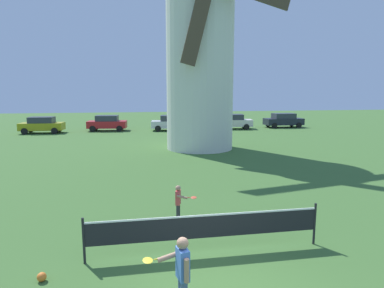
# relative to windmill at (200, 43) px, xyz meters

# --- Properties ---
(windmill) EXTENTS (10.17, 5.28, 15.58)m
(windmill) POSITION_rel_windmill_xyz_m (0.00, 0.00, 0.00)
(windmill) COLOR silver
(windmill) RESTS_ON ground_plane
(tennis_net) EXTENTS (5.77, 0.06, 1.10)m
(tennis_net) POSITION_rel_windmill_xyz_m (-2.80, -14.94, -6.46)
(tennis_net) COLOR black
(tennis_net) RESTS_ON ground_plane
(player_near) EXTENTS (0.83, 0.47, 1.41)m
(player_near) POSITION_rel_windmill_xyz_m (-3.69, -17.00, -6.35)
(player_near) COLOR slate
(player_near) RESTS_ON ground_plane
(player_far) EXTENTS (0.66, 0.61, 1.09)m
(player_far) POSITION_rel_windmill_xyz_m (-3.17, -12.72, -6.52)
(player_far) COLOR #333338
(player_far) RESTS_ON ground_plane
(stray_ball) EXTENTS (0.19, 0.19, 0.19)m
(stray_ball) POSITION_rel_windmill_xyz_m (-6.43, -15.54, -7.05)
(stray_ball) COLOR orange
(stray_ball) RESTS_ON ground_plane
(parked_car_mustard) EXTENTS (4.00, 2.01, 1.56)m
(parked_car_mustard) POSITION_rel_windmill_xyz_m (-13.20, 11.02, -6.34)
(parked_car_mustard) COLOR #999919
(parked_car_mustard) RESTS_ON ground_plane
(parked_car_red) EXTENTS (3.97, 2.14, 1.56)m
(parked_car_red) POSITION_rel_windmill_xyz_m (-7.21, 12.01, -6.34)
(parked_car_red) COLOR red
(parked_car_red) RESTS_ON ground_plane
(parked_car_silver) EXTENTS (4.46, 2.32, 1.56)m
(parked_car_silver) POSITION_rel_windmill_xyz_m (-0.63, 11.02, -6.33)
(parked_car_silver) COLOR silver
(parked_car_silver) RESTS_ON ground_plane
(parked_car_cream) EXTENTS (4.60, 2.41, 1.56)m
(parked_car_cream) POSITION_rel_windmill_xyz_m (5.73, 11.52, -6.33)
(parked_car_cream) COLOR silver
(parked_car_cream) RESTS_ON ground_plane
(parked_car_black) EXTENTS (4.23, 1.91, 1.56)m
(parked_car_black) POSITION_rel_windmill_xyz_m (11.91, 11.99, -6.34)
(parked_car_black) COLOR #1E232D
(parked_car_black) RESTS_ON ground_plane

